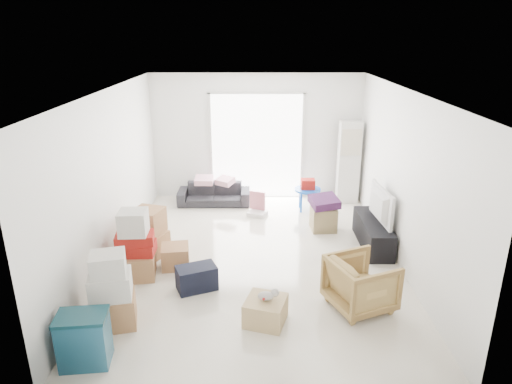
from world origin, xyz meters
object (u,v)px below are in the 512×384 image
at_px(television, 374,217).
at_px(wood_crate, 266,311).
at_px(tv_console, 373,233).
at_px(armchair, 361,281).
at_px(storage_bins, 84,339).
at_px(ottoman, 323,218).
at_px(kids_table, 308,188).
at_px(sofa, 214,191).
at_px(ac_tower, 349,163).

relative_size(television, wood_crate, 2.10).
distance_m(tv_console, armchair, 1.98).
bearing_deg(storage_bins, ottoman, 49.28).
xyz_separation_m(kids_table, wood_crate, (-0.93, -3.86, -0.32)).
bearing_deg(kids_table, ottoman, -78.62).
bearing_deg(kids_table, television, -59.90).
height_order(kids_table, wood_crate, kids_table).
xyz_separation_m(television, sofa, (-2.91, 2.02, -0.23)).
relative_size(tv_console, kids_table, 2.07).
relative_size(armchair, kids_table, 1.18).
xyz_separation_m(armchair, storage_bins, (-3.28, -1.10, -0.08)).
bearing_deg(ac_tower, armchair, -98.07).
bearing_deg(sofa, television, -34.74).
bearing_deg(wood_crate, ac_tower, 67.18).
height_order(armchair, storage_bins, armchair).
xyz_separation_m(ottoman, kids_table, (-0.20, 0.98, 0.26)).
xyz_separation_m(television, wood_crate, (-1.89, -2.21, -0.37)).
relative_size(kids_table, wood_crate, 1.38).
height_order(ac_tower, armchair, ac_tower).
relative_size(ac_tower, kids_table, 2.62).
height_order(television, storage_bins, storage_bins).
height_order(storage_bins, kids_table, kids_table).
distance_m(tv_console, wood_crate, 2.91).
height_order(ac_tower, ottoman, ac_tower).
xyz_separation_m(ac_tower, wood_crate, (-1.84, -4.37, -0.71)).
relative_size(ac_tower, storage_bins, 2.80).
xyz_separation_m(sofa, storage_bins, (-0.99, -4.99, 0.02)).
xyz_separation_m(sofa, wood_crate, (1.02, -4.22, -0.14)).
distance_m(tv_console, sofa, 3.54).
bearing_deg(armchair, sofa, 7.53).
distance_m(television, armchair, 1.98).
xyz_separation_m(ac_tower, television, (0.05, -2.17, -0.35)).
bearing_deg(storage_bins, sofa, 78.81).
bearing_deg(sofa, ottoman, -32.06).
xyz_separation_m(storage_bins, ottoman, (3.14, 3.65, -0.09)).
bearing_deg(sofa, ac_tower, 2.96).
height_order(armchair, wood_crate, armchair).
bearing_deg(storage_bins, armchair, 18.59).
bearing_deg(tv_console, sofa, 145.31).
distance_m(sofa, kids_table, 2.00).
bearing_deg(wood_crate, armchair, 14.75).
bearing_deg(sofa, armchair, -59.56).
relative_size(armchair, ottoman, 1.77).
bearing_deg(armchair, ottoman, -19.85).
bearing_deg(wood_crate, storage_bins, -159.07).
xyz_separation_m(armchair, kids_table, (-0.34, 3.53, 0.09)).
xyz_separation_m(television, ottoman, (-0.76, 0.67, -0.31)).
xyz_separation_m(television, kids_table, (-0.96, 1.65, -0.05)).
distance_m(ac_tower, sofa, 2.92).
bearing_deg(sofa, wood_crate, -76.43).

